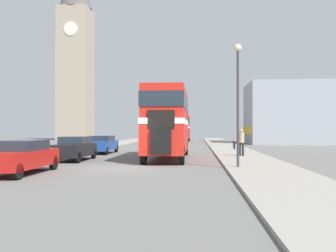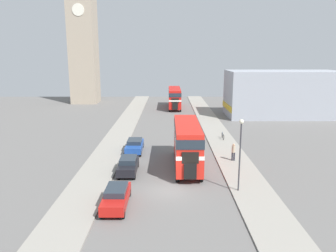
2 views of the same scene
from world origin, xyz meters
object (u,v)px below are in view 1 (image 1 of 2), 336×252
(car_parked_near, at_px, (21,156))
(pedestrian_walking, at_px, (241,141))
(car_parked_mid, at_px, (75,148))
(bicycle_on_pavement, at_px, (234,145))
(street_lamp, at_px, (238,86))
(car_parked_far, at_px, (102,144))
(church_tower, at_px, (76,41))
(double_decker_bus, at_px, (168,119))
(bus_distant, at_px, (182,126))

(car_parked_near, relative_size, pedestrian_walking, 2.47)
(car_parked_mid, height_order, bicycle_on_pavement, car_parked_mid)
(car_parked_mid, relative_size, street_lamp, 0.71)
(car_parked_near, bearing_deg, car_parked_far, 90.12)
(street_lamp, relative_size, church_tower, 0.16)
(car_parked_far, bearing_deg, car_parked_near, -89.88)
(car_parked_mid, bearing_deg, bicycle_on_pavement, 48.33)
(car_parked_near, xyz_separation_m, street_lamp, (9.43, 2.55, 3.21))
(double_decker_bus, bearing_deg, bus_distant, 90.83)
(car_parked_mid, height_order, car_parked_far, car_parked_mid)
(double_decker_bus, relative_size, bicycle_on_pavement, 5.49)
(car_parked_mid, xyz_separation_m, street_lamp, (9.39, -4.32, 3.20))
(bicycle_on_pavement, distance_m, church_tower, 45.70)
(pedestrian_walking, distance_m, bicycle_on_pavement, 8.95)
(street_lamp, distance_m, church_tower, 57.19)
(car_parked_mid, bearing_deg, car_parked_near, -90.39)
(car_parked_near, bearing_deg, double_decker_bus, 56.81)
(street_lamp, height_order, church_tower, church_tower)
(car_parked_far, height_order, pedestrian_walking, pedestrian_walking)
(bicycle_on_pavement, height_order, church_tower, church_tower)
(double_decker_bus, distance_m, car_parked_mid, 6.11)
(bus_distant, relative_size, street_lamp, 1.89)
(street_lamp, bearing_deg, car_parked_mid, 155.26)
(car_parked_mid, relative_size, car_parked_far, 0.95)
(car_parked_mid, relative_size, pedestrian_walking, 2.28)
(bicycle_on_pavement, bearing_deg, double_decker_bus, -116.71)
(car_parked_mid, distance_m, church_tower, 50.92)
(double_decker_bus, height_order, street_lamp, street_lamp)
(car_parked_far, xyz_separation_m, pedestrian_walking, (10.52, -3.53, 0.41))
(street_lamp, bearing_deg, double_decker_bus, 122.21)
(double_decker_bus, xyz_separation_m, bicycle_on_pavement, (5.26, 10.46, -2.10))
(bicycle_on_pavement, bearing_deg, bus_distant, 102.77)
(bus_distant, xyz_separation_m, car_parked_far, (-5.13, -30.90, -1.68))
(bicycle_on_pavement, bearing_deg, street_lamp, -95.03)
(double_decker_bus, height_order, car_parked_near, double_decker_bus)
(car_parked_near, height_order, car_parked_mid, car_parked_mid)
(double_decker_bus, bearing_deg, car_parked_far, 138.14)
(car_parked_near, height_order, church_tower, church_tower)
(bus_distant, bearing_deg, street_lamp, -84.12)
(double_decker_bus, bearing_deg, bicycle_on_pavement, 63.29)
(bicycle_on_pavement, xyz_separation_m, street_lamp, (-1.45, -16.50, 3.47))
(bus_distant, xyz_separation_m, car_parked_mid, (-5.06, -37.68, -1.66))
(bus_distant, xyz_separation_m, car_parked_near, (-5.11, -44.56, -1.67))
(car_parked_far, distance_m, bicycle_on_pavement, 12.18)
(bus_distant, bearing_deg, church_tower, 159.04)
(bus_distant, distance_m, car_parked_mid, 38.06)
(street_lamp, bearing_deg, bicycle_on_pavement, 84.97)
(pedestrian_walking, bearing_deg, car_parked_far, 161.48)
(double_decker_bus, relative_size, bus_distant, 0.87)
(bus_distant, bearing_deg, bicycle_on_pavement, -77.23)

